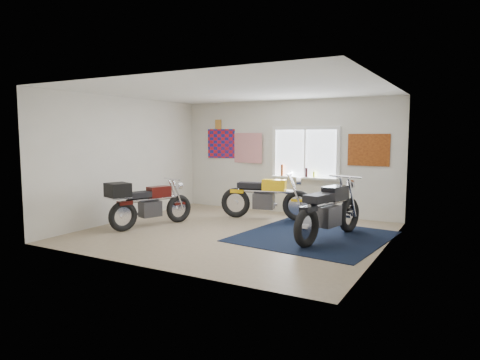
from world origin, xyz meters
The scene contains 10 objects.
ground centered at (0.00, 0.00, 0.00)m, with size 5.50×5.50×0.00m, color #9E896B.
room_shell centered at (0.00, 0.00, 1.64)m, with size 5.50×5.50×5.50m.
navy_rug centered at (1.45, 0.42, 0.01)m, with size 2.50×2.60×0.01m, color black.
window_assembly centered at (0.50, 2.47, 1.37)m, with size 1.66×0.17×1.26m.
oil_bottles centered at (0.25, 2.40, 1.01)m, with size 0.86×0.07×0.28m.
flag_display centered at (-1.90, 2.48, 2.15)m, with size 1.60×0.10×1.17m.
triumph_poster centered at (1.95, 2.48, 1.55)m, with size 0.90×0.03×0.70m, color #A54C14.
yellow_triumph centered at (-0.05, 1.50, 0.47)m, with size 2.09×0.72×1.06m.
black_chrome_bike centered at (1.75, 0.38, 0.49)m, with size 0.75×2.16×1.12m.
maroon_tourer centered at (-1.80, -0.48, 0.50)m, with size 0.93×1.88×0.97m.
Camera 1 is at (4.02, -7.02, 1.87)m, focal length 32.00 mm.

